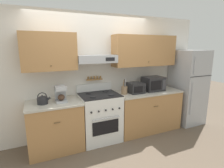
{
  "coord_description": "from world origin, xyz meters",
  "views": [
    {
      "loc": [
        -1.12,
        -2.79,
        1.87
      ],
      "look_at": [
        0.25,
        0.28,
        1.15
      ],
      "focal_mm": 28.0,
      "sensor_mm": 36.0,
      "label": 1
    }
  ],
  "objects": [
    {
      "name": "toaster_oven",
      "position": [
        0.82,
        0.33,
        1.01
      ],
      "size": [
        0.31,
        0.32,
        0.22
      ],
      "color": "#232326",
      "rests_on": "counter_right"
    },
    {
      "name": "microwave",
      "position": [
        1.29,
        0.35,
        1.06
      ],
      "size": [
        0.45,
        0.36,
        0.31
      ],
      "color": "#232326",
      "rests_on": "counter_right"
    },
    {
      "name": "ground_plane",
      "position": [
        0.0,
        0.0,
        0.0
      ],
      "size": [
        16.0,
        16.0,
        0.0
      ],
      "primitive_type": "plane",
      "color": "brown"
    },
    {
      "name": "counter_right",
      "position": [
        1.14,
        0.35,
        0.45
      ],
      "size": [
        1.5,
        0.69,
        0.9
      ],
      "color": "#AD7A47",
      "rests_on": "ground_plane"
    },
    {
      "name": "refrigerator",
      "position": [
        2.31,
        0.31,
        0.9
      ],
      "size": [
        0.67,
        0.75,
        1.8
      ],
      "color": "#ADAFB5",
      "rests_on": "ground_plane"
    },
    {
      "name": "utensil_crock",
      "position": [
        0.55,
        0.33,
        0.99
      ],
      "size": [
        0.13,
        0.13,
        0.31
      ],
      "color": "#8E7051",
      "rests_on": "counter_right"
    },
    {
      "name": "coffee_maker",
      "position": [
        -0.73,
        0.36,
        1.05
      ],
      "size": [
        0.19,
        0.25,
        0.29
      ],
      "color": "#ADAFB5",
      "rests_on": "counter_left"
    },
    {
      "name": "counter_left",
      "position": [
        -0.86,
        0.35,
        0.45
      ],
      "size": [
        0.96,
        0.69,
        0.9
      ],
      "color": "#AD7A47",
      "rests_on": "ground_plane"
    },
    {
      "name": "tea_kettle",
      "position": [
        -1.04,
        0.33,
        0.98
      ],
      "size": [
        0.23,
        0.18,
        0.2
      ],
      "color": "#232326",
      "rests_on": "counter_left"
    },
    {
      "name": "wall_back",
      "position": [
        0.12,
        0.65,
        1.45
      ],
      "size": [
        5.2,
        0.46,
        2.55
      ],
      "color": "silver",
      "rests_on": "ground_plane"
    },
    {
      "name": "stove_range",
      "position": [
        0.0,
        0.35,
        0.48
      ],
      "size": [
        0.77,
        0.69,
        1.11
      ],
      "color": "white",
      "rests_on": "ground_plane"
    }
  ]
}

